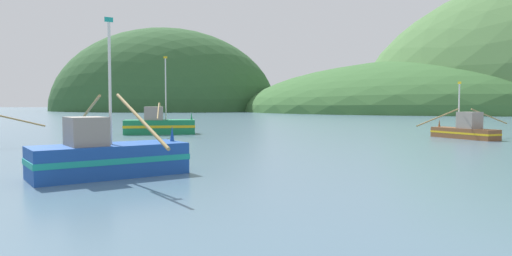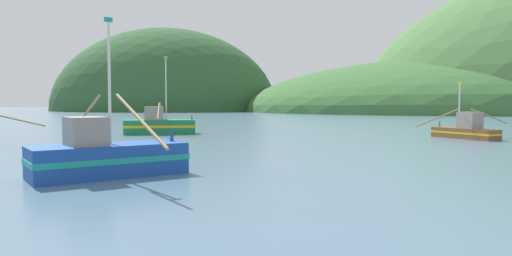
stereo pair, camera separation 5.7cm
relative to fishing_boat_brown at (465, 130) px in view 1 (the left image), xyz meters
The scene contains 5 objects.
hill_mid_left 151.14m from the fishing_boat_brown, 114.77° to the left, with size 87.34×69.87×63.69m, color #2D562D.
hill_mid_right 133.98m from the fishing_boat_brown, 70.31° to the left, with size 152.36×121.89×36.99m, color #386633.
fishing_boat_brown is the anchor object (origin of this frame).
fishing_boat_green 28.50m from the fishing_boat_brown, behind, with size 7.33×11.81×7.71m.
fishing_boat_blue 32.04m from the fishing_boat_brown, 136.21° to the right, with size 7.75×9.66×6.72m.
Camera 1 is at (2.24, -3.01, 3.13)m, focal length 32.52 mm.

